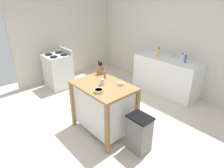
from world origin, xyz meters
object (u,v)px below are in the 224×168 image
bottle_spray_cleaner (185,59)px  stove (58,71)px  pepper_grinder (105,75)px  bottle_hand_soap (159,52)px  kitchen_island (104,106)px  drinking_cup (102,82)px  trash_bin (139,133)px  bowl_ceramic_small (121,84)px  knife_block (100,69)px  bottle_dish_soap (182,57)px  bowl_stoneware_deep (99,91)px  sink_faucet (172,53)px

bottle_spray_cleaner → stove: bearing=-142.6°
pepper_grinder → bottle_hand_soap: 1.93m
kitchen_island → drinking_cup: 0.46m
trash_bin → stove: size_ratio=0.63×
bowl_ceramic_small → trash_bin: (0.56, -0.13, -0.63)m
knife_block → pepper_grinder: (0.22, -0.07, -0.02)m
drinking_cup → bottle_dish_soap: bearing=86.2°
bowl_stoneware_deep → bottle_dish_soap: bottle_dish_soap is taller
stove → bowl_stoneware_deep: bearing=-12.0°
drinking_cup → bottle_hand_soap: 2.16m
trash_bin → stove: bearing=176.3°
kitchen_island → trash_bin: kitchen_island is taller
knife_block → drinking_cup: size_ratio=2.37×
drinking_cup → bowl_stoneware_deep: bearing=-50.5°
knife_block → bowl_ceramic_small: knife_block is taller
bottle_spray_cleaner → stove: 3.17m
pepper_grinder → bowl_ceramic_small: bearing=3.9°
sink_faucet → bottle_spray_cleaner: 0.44m
bowl_stoneware_deep → bowl_ceramic_small: bearing=85.5°
knife_block → drinking_cup: 0.48m
bowl_ceramic_small → trash_bin: size_ratio=0.18×
pepper_grinder → bottle_hand_soap: bearing=96.9°
drinking_cup → trash_bin: bearing=7.5°
bottle_spray_cleaner → drinking_cup: bearing=-96.9°
knife_block → bottle_dish_soap: 2.05m
kitchen_island → bottle_dish_soap: size_ratio=5.53×
trash_bin → bottle_dish_soap: bottle_dish_soap is taller
sink_faucet → bottle_hand_soap: bearing=-144.2°
knife_block → sink_faucet: size_ratio=1.14×
bowl_ceramic_small → drinking_cup: bearing=-132.9°
bottle_dish_soap → bowl_ceramic_small: bearing=-88.2°
bowl_ceramic_small → sink_faucet: bearing=100.1°
bowl_ceramic_small → bottle_spray_cleaner: 1.97m
knife_block → sink_faucet: (0.24, 2.02, -0.02)m
bottle_spray_cleaner → knife_block: bearing=-109.0°
pepper_grinder → sink_faucet: (0.02, 2.10, 0.00)m
knife_block → trash_bin: knife_block is taller
bottle_dish_soap → pepper_grinder: bearing=-99.0°
bottle_dish_soap → bottle_spray_cleaner: size_ratio=1.07×
bowl_ceramic_small → bottle_hand_soap: (-0.62, 1.89, 0.05)m
bowl_stoneware_deep → sink_faucet: sink_faucet is taller
bottle_hand_soap → pepper_grinder: bearing=-83.1°
bowl_stoneware_deep → sink_faucet: bearing=97.5°
bowl_stoneware_deep → sink_faucet: (-0.33, 2.51, 0.05)m
drinking_cup → bottle_spray_cleaner: size_ratio=0.60×
sink_faucet → stove: bearing=-135.8°
bowl_stoneware_deep → drinking_cup: (-0.18, 0.21, 0.03)m
bowl_stoneware_deep → bottle_spray_cleaner: 2.41m
bowl_stoneware_deep → stove: size_ratio=0.15×
sink_faucet → bottle_spray_cleaner: size_ratio=1.25×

